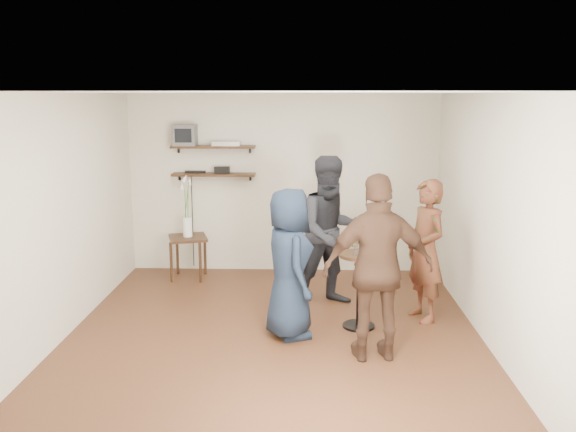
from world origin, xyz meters
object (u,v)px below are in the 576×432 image
(person_plaid, at_px, (426,251))
(person_brown, at_px, (378,268))
(dvd_deck, at_px, (227,143))
(drinks_table, at_px, (360,280))
(crt_monitor, at_px, (185,135))
(side_table, at_px, (188,243))
(person_navy, at_px, (289,263))
(radio, at_px, (222,170))
(person_dark, at_px, (332,232))

(person_plaid, relative_size, person_brown, 0.89)
(dvd_deck, relative_size, drinks_table, 0.47)
(crt_monitor, height_order, person_plaid, crt_monitor)
(side_table, xyz_separation_m, drinks_table, (2.28, -1.81, 0.04))
(side_table, distance_m, person_plaid, 3.43)
(person_plaid, xyz_separation_m, person_navy, (-1.56, -0.55, -0.01))
(side_table, height_order, drinks_table, drinks_table)
(radio, bearing_deg, drinks_table, -49.87)
(dvd_deck, bearing_deg, person_navy, -68.22)
(radio, distance_m, side_table, 1.16)
(dvd_deck, bearing_deg, drinks_table, -51.02)
(radio, xyz_separation_m, person_plaid, (2.60, -1.88, -0.69))
(drinks_table, height_order, person_plaid, person_plaid)
(crt_monitor, height_order, person_brown, crt_monitor)
(side_table, bearing_deg, drinks_table, -38.42)
(person_dark, bearing_deg, side_table, 131.89)
(drinks_table, xyz_separation_m, person_navy, (-0.78, -0.26, 0.26))
(radio, bearing_deg, person_dark, -42.23)
(radio, distance_m, drinks_table, 2.99)
(dvd_deck, distance_m, person_navy, 2.83)
(radio, bearing_deg, crt_monitor, 180.00)
(person_dark, relative_size, person_brown, 1.01)
(person_brown, bearing_deg, person_dark, -83.41)
(dvd_deck, bearing_deg, person_dark, -43.63)
(side_table, bearing_deg, person_dark, -27.52)
(side_table, bearing_deg, crt_monitor, 99.91)
(drinks_table, relative_size, person_dark, 0.46)
(person_navy, distance_m, person_brown, 1.05)
(person_plaid, bearing_deg, person_navy, -90.91)
(person_plaid, xyz_separation_m, person_brown, (-0.67, -1.10, 0.10))
(drinks_table, bearing_deg, side_table, 141.58)
(dvd_deck, distance_m, person_plaid, 3.33)
(crt_monitor, relative_size, person_dark, 0.17)
(crt_monitor, bearing_deg, person_dark, -34.15)
(radio, relative_size, person_plaid, 0.13)
(radio, relative_size, person_brown, 0.12)
(dvd_deck, bearing_deg, person_brown, -58.08)
(drinks_table, relative_size, person_plaid, 0.52)
(radio, distance_m, person_navy, 2.74)
(person_brown, bearing_deg, radio, -64.49)
(crt_monitor, bearing_deg, person_brown, -50.60)
(dvd_deck, bearing_deg, person_plaid, -36.64)
(side_table, bearing_deg, person_navy, -54.10)
(dvd_deck, distance_m, radio, 0.39)
(crt_monitor, bearing_deg, person_navy, -57.24)
(drinks_table, bearing_deg, radio, 130.13)
(person_dark, bearing_deg, dvd_deck, 115.78)
(person_navy, bearing_deg, drinks_table, -90.00)
(radio, relative_size, person_navy, 0.14)
(drinks_table, height_order, person_brown, person_brown)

